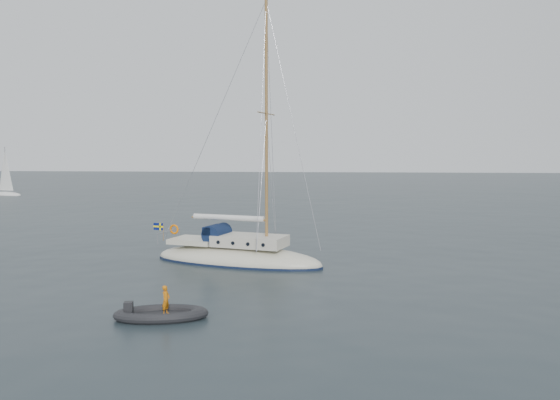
# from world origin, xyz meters

# --- Properties ---
(ground) EXTENTS (300.00, 300.00, 0.00)m
(ground) POSITION_xyz_m (0.00, 0.00, 0.00)
(ground) COLOR black
(ground) RESTS_ON ground
(sailboat) EXTENTS (10.18, 3.05, 14.49)m
(sailboat) POSITION_xyz_m (-3.45, 0.97, 1.10)
(sailboat) COLOR beige
(sailboat) RESTS_ON ground
(dinghy) EXTENTS (2.62, 1.18, 0.38)m
(dinghy) POSITION_xyz_m (-1.97, 2.36, 0.16)
(dinghy) COLOR #525257
(dinghy) RESTS_ON ground
(rib) EXTENTS (3.41, 1.55, 1.24)m
(rib) POSITION_xyz_m (-4.36, -9.32, 0.20)
(rib) COLOR black
(rib) RESTS_ON ground
(distant_yacht_a) EXTENTS (5.55, 2.96, 7.35)m
(distant_yacht_a) POSITION_xyz_m (-45.52, 45.68, 3.14)
(distant_yacht_a) COLOR silver
(distant_yacht_a) RESTS_ON ground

